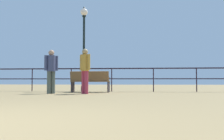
% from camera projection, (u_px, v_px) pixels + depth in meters
% --- Properties ---
extents(pier_railing, '(23.87, 0.05, 1.04)m').
position_uv_depth(pier_railing, '(91.00, 74.00, 10.92)').
color(pier_railing, black).
rests_on(pier_railing, ground_plane).
extents(bench_near_left, '(1.63, 0.67, 0.86)m').
position_uv_depth(bench_near_left, '(90.00, 80.00, 10.03)').
color(bench_near_left, brown).
rests_on(bench_near_left, ground_plane).
extents(lamppost_center, '(0.34, 0.34, 3.95)m').
position_uv_depth(lamppost_center, '(84.00, 39.00, 11.30)').
color(lamppost_center, black).
rests_on(lamppost_center, ground_plane).
extents(person_by_bench, '(0.43, 0.36, 1.61)m').
position_uv_depth(person_by_bench, '(51.00, 68.00, 8.99)').
color(person_by_bench, '#475249').
rests_on(person_by_bench, ground_plane).
extents(person_at_railing, '(0.43, 0.37, 1.63)m').
position_uv_depth(person_at_railing, '(85.00, 68.00, 8.82)').
color(person_at_railing, '#9D2D42').
rests_on(person_at_railing, ground_plane).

